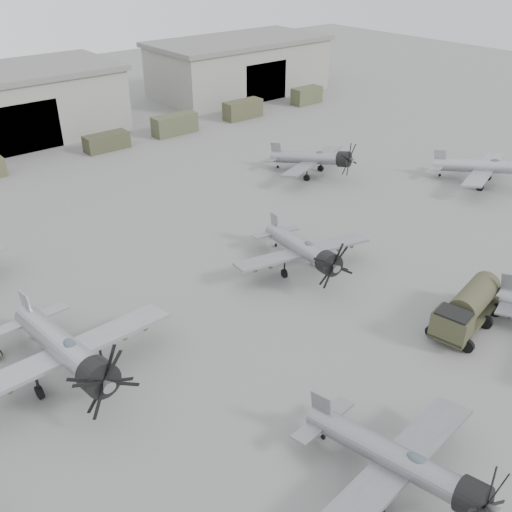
{
  "coord_description": "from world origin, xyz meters",
  "views": [
    {
      "loc": [
        -21.64,
        -14.63,
        23.78
      ],
      "look_at": [
        2.06,
        14.09,
        2.5
      ],
      "focal_mm": 40.0,
      "sensor_mm": 36.0,
      "label": 1
    }
  ],
  "objects_px": {
    "aircraft_mid_1": "(67,351)",
    "fuel_tanker": "(468,307)",
    "aircraft_mid_3": "(489,167)",
    "aircraft_far_1": "(316,159)",
    "aircraft_mid_2": "(305,250)",
    "aircraft_near_1": "(404,463)"
  },
  "relations": [
    {
      "from": "aircraft_mid_2",
      "to": "aircraft_mid_3",
      "type": "xyz_separation_m",
      "value": [
        27.48,
        0.67,
        0.02
      ]
    },
    {
      "from": "aircraft_near_1",
      "to": "aircraft_far_1",
      "type": "distance_m",
      "value": 41.24
    },
    {
      "from": "aircraft_mid_1",
      "to": "aircraft_near_1",
      "type": "bearing_deg",
      "value": -64.59
    },
    {
      "from": "aircraft_mid_3",
      "to": "aircraft_mid_2",
      "type": "bearing_deg",
      "value": 163.49
    },
    {
      "from": "fuel_tanker",
      "to": "aircraft_mid_2",
      "type": "bearing_deg",
      "value": 95.59
    },
    {
      "from": "aircraft_mid_1",
      "to": "fuel_tanker",
      "type": "bearing_deg",
      "value": -28.69
    },
    {
      "from": "aircraft_mid_1",
      "to": "aircraft_mid_3",
      "type": "relative_size",
      "value": 1.16
    },
    {
      "from": "aircraft_mid_1",
      "to": "fuel_tanker",
      "type": "xyz_separation_m",
      "value": [
        23.22,
        -11.79,
        -0.82
      ]
    },
    {
      "from": "aircraft_mid_1",
      "to": "aircraft_mid_3",
      "type": "xyz_separation_m",
      "value": [
        47.1,
        1.06,
        -0.33
      ]
    },
    {
      "from": "fuel_tanker",
      "to": "aircraft_mid_1",
      "type": "bearing_deg",
      "value": 142.19
    },
    {
      "from": "aircraft_mid_3",
      "to": "fuel_tanker",
      "type": "bearing_deg",
      "value": -169.62
    },
    {
      "from": "fuel_tanker",
      "to": "aircraft_near_1",
      "type": "bearing_deg",
      "value": -169.31
    },
    {
      "from": "aircraft_mid_2",
      "to": "fuel_tanker",
      "type": "bearing_deg",
      "value": -59.9
    },
    {
      "from": "aircraft_far_1",
      "to": "aircraft_mid_2",
      "type": "bearing_deg",
      "value": -155.08
    },
    {
      "from": "aircraft_mid_3",
      "to": "aircraft_far_1",
      "type": "height_order",
      "value": "aircraft_mid_3"
    },
    {
      "from": "aircraft_near_1",
      "to": "aircraft_far_1",
      "type": "relative_size",
      "value": 1.0
    },
    {
      "from": "aircraft_mid_3",
      "to": "aircraft_far_1",
      "type": "bearing_deg",
      "value": 114.06
    },
    {
      "from": "aircraft_mid_3",
      "to": "aircraft_far_1",
      "type": "xyz_separation_m",
      "value": [
        -12.21,
        13.57,
        -0.05
      ]
    },
    {
      "from": "aircraft_near_1",
      "to": "fuel_tanker",
      "type": "bearing_deg",
      "value": 16.2
    },
    {
      "from": "aircraft_mid_3",
      "to": "fuel_tanker",
      "type": "xyz_separation_m",
      "value": [
        -23.88,
        -12.86,
        -0.49
      ]
    },
    {
      "from": "aircraft_mid_1",
      "to": "aircraft_far_1",
      "type": "relative_size",
      "value": 1.19
    },
    {
      "from": "aircraft_mid_1",
      "to": "aircraft_mid_2",
      "type": "bearing_deg",
      "value": -0.62
    }
  ]
}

